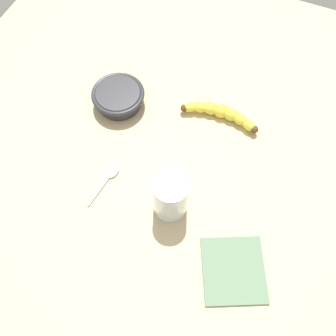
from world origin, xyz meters
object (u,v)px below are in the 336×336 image
object	(u,v)px
ceramic_bowl	(118,97)
teaspoon	(111,174)
banana	(220,113)
smoothie_glass	(170,197)

from	to	relation	value
ceramic_bowl	teaspoon	world-z (taller)	ceramic_bowl
banana	ceramic_bowl	xyz separation A→B (cm)	(-24.02, -5.75, 0.89)
smoothie_glass	ceramic_bowl	bearing A→B (deg)	137.48
ceramic_bowl	teaspoon	xyz separation A→B (cm)	(6.95, -18.29, -2.18)
smoothie_glass	teaspoon	bearing A→B (deg)	172.71
banana	ceramic_bowl	world-z (taller)	ceramic_bowl
smoothie_glass	teaspoon	distance (cm)	16.15
banana	teaspoon	xyz separation A→B (cm)	(-17.07, -24.04, -1.28)
smoothie_glass	teaspoon	world-z (taller)	smoothie_glass
ceramic_bowl	smoothie_glass	bearing A→B (deg)	-42.52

